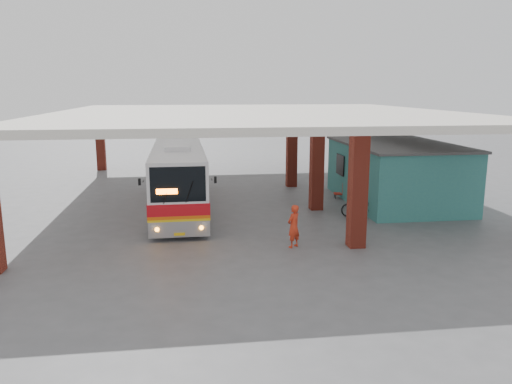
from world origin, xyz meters
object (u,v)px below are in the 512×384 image
object	(u,v)px
coach_bus	(179,176)
pedestrian	(294,226)
motorcycle	(362,207)
red_chair	(340,191)

from	to	relation	value
coach_bus	pedestrian	bearing A→B (deg)	-58.48
coach_bus	motorcycle	size ratio (longest dim) A/B	6.04
coach_bus	motorcycle	bearing A→B (deg)	-19.84
motorcycle	red_chair	size ratio (longest dim) A/B	2.17
motorcycle	red_chair	bearing A→B (deg)	9.78
motorcycle	pedestrian	distance (m)	5.65
coach_bus	pedestrian	distance (m)	8.11
motorcycle	red_chair	xyz separation A→B (m)	(0.25, 4.12, -0.10)
motorcycle	pedestrian	size ratio (longest dim) A/B	1.16
coach_bus	red_chair	size ratio (longest dim) A/B	13.14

